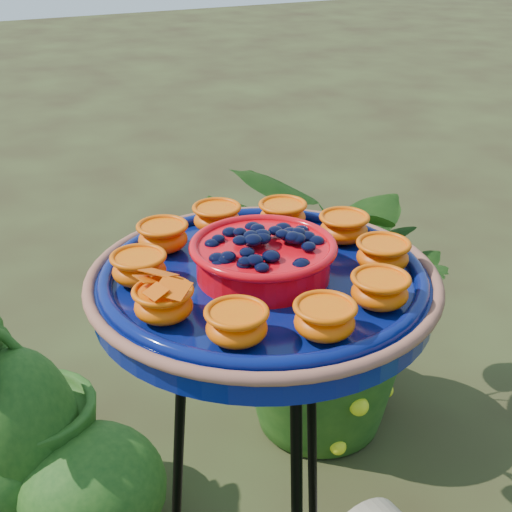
% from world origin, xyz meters
% --- Properties ---
extents(tripod_stand, '(0.44, 0.44, 0.93)m').
position_xyz_m(tripod_stand, '(0.13, 0.02, 0.56)').
color(tripod_stand, black).
rests_on(tripod_stand, ground).
extents(feeder_dish, '(0.62, 0.62, 0.11)m').
position_xyz_m(feeder_dish, '(0.13, 0.02, 0.97)').
color(feeder_dish, '#071358').
rests_on(feeder_dish, tripod_stand).
extents(shrub_back_left, '(0.96, 0.88, 0.89)m').
position_xyz_m(shrub_back_left, '(-0.54, 0.61, 0.44)').
color(shrub_back_left, '#1A4512').
rests_on(shrub_back_left, ground).
extents(shrub_front_left, '(0.47, 0.50, 0.72)m').
position_xyz_m(shrub_front_left, '(-0.61, -0.27, 0.36)').
color(shrub_front_left, '#1A4512').
rests_on(shrub_front_left, ground).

